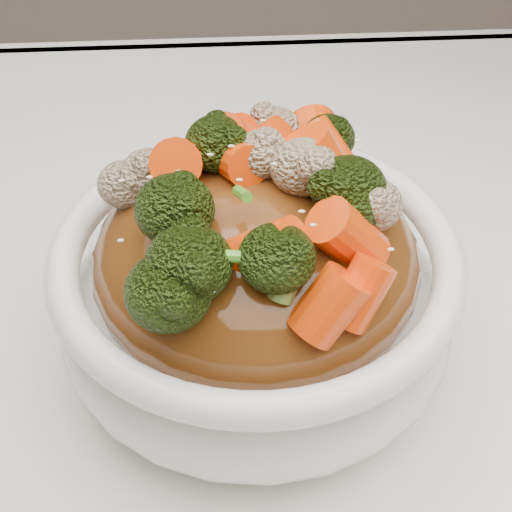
{
  "coord_description": "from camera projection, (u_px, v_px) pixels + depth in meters",
  "views": [
    {
      "loc": [
        -0.04,
        -0.32,
        1.12
      ],
      "look_at": [
        -0.02,
        -0.01,
        0.83
      ],
      "focal_mm": 55.0,
      "sensor_mm": 36.0,
      "label": 1
    }
  ],
  "objects": [
    {
      "name": "bowl",
      "position": [
        256.0,
        300.0,
        0.45
      ],
      "size": [
        0.29,
        0.29,
        0.09
      ],
      "primitive_type": null,
      "rotation": [
        0.0,
        0.0,
        -0.34
      ],
      "color": "white",
      "rests_on": "tablecloth"
    },
    {
      "name": "cauliflower",
      "position": [
        256.0,
        168.0,
        0.39
      ],
      "size": [
        0.23,
        0.23,
        0.04
      ],
      "primitive_type": null,
      "rotation": [
        0.0,
        0.0,
        -0.34
      ],
      "color": "tan",
      "rests_on": "sauce_base"
    },
    {
      "name": "tablecloth",
      "position": [
        285.0,
        363.0,
        0.5
      ],
      "size": [
        1.2,
        0.8,
        0.04
      ],
      "primitive_type": "cube",
      "color": "white",
      "rests_on": "dining_table"
    },
    {
      "name": "carrots",
      "position": [
        256.0,
        163.0,
        0.39
      ],
      "size": [
        0.23,
        0.23,
        0.05
      ],
      "primitive_type": null,
      "rotation": [
        0.0,
        0.0,
        -0.34
      ],
      "color": "#F34407",
      "rests_on": "sauce_base"
    },
    {
      "name": "sauce_base",
      "position": [
        256.0,
        260.0,
        0.43
      ],
      "size": [
        0.23,
        0.23,
        0.1
      ],
      "primitive_type": "ellipsoid",
      "rotation": [
        0.0,
        0.0,
        -0.34
      ],
      "color": "#5B2E0F",
      "rests_on": "bowl"
    },
    {
      "name": "scallions",
      "position": [
        256.0,
        162.0,
        0.39
      ],
      "size": [
        0.17,
        0.17,
        0.02
      ],
      "primitive_type": null,
      "rotation": [
        0.0,
        0.0,
        -0.34
      ],
      "color": "#478F21",
      "rests_on": "sauce_base"
    },
    {
      "name": "broccoli",
      "position": [
        256.0,
        165.0,
        0.39
      ],
      "size": [
        0.23,
        0.23,
        0.05
      ],
      "primitive_type": null,
      "rotation": [
        0.0,
        0.0,
        -0.34
      ],
      "color": "black",
      "rests_on": "sauce_base"
    },
    {
      "name": "sesame_seeds",
      "position": [
        256.0,
        162.0,
        0.39
      ],
      "size": [
        0.21,
        0.21,
        0.01
      ],
      "primitive_type": null,
      "rotation": [
        0.0,
        0.0,
        -0.34
      ],
      "color": "beige",
      "rests_on": "sauce_base"
    }
  ]
}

